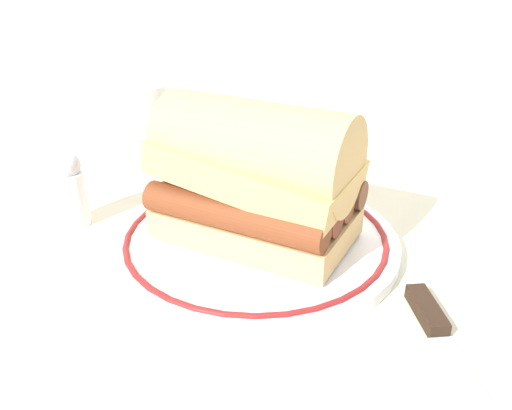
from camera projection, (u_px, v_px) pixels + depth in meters
The scene contains 6 objects.
ground_plane at pixel (265, 268), 0.50m from camera, with size 1.50×1.50×0.00m, color beige.
plate at pixel (256, 240), 0.52m from camera, with size 0.27×0.27×0.01m.
sausage_sandwich at pixel (256, 174), 0.49m from camera, with size 0.20×0.16×0.13m.
drinking_glass at pixel (145, 134), 0.67m from camera, with size 0.07×0.07×0.11m.
salt_shaker at pixel (71, 190), 0.55m from camera, with size 0.03×0.03×0.08m.
butter_knife at pixel (441, 335), 0.41m from camera, with size 0.06×0.13×0.01m.
Camera 1 is at (0.07, -0.41, 0.27)m, focal length 38.86 mm.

